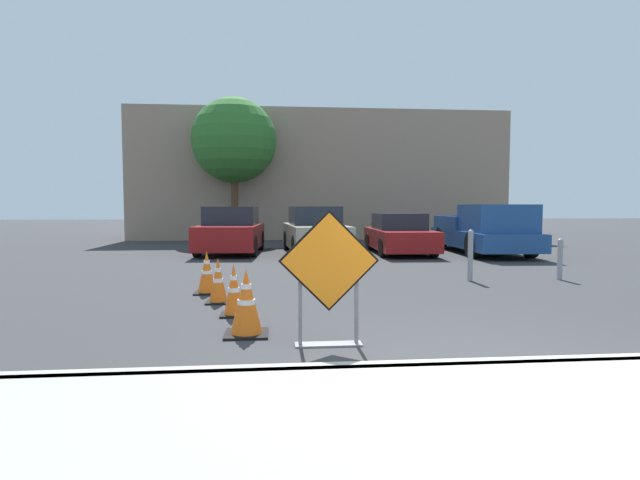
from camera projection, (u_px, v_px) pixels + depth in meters
The scene contains 16 objects.
ground_plane at pixel (342, 260), 14.53m from camera, with size 96.00×96.00×0.00m, color #333335.
sidewalk_strip at pixel (597, 450), 3.05m from camera, with size 25.83×3.10×0.14m.
curb_lip at pixel (489, 368), 4.59m from camera, with size 25.83×0.20×0.14m.
road_closed_sign at pixel (329, 272), 5.50m from camera, with size 1.12×0.20×1.52m.
traffic_cone_nearest at pixel (246, 303), 6.03m from camera, with size 0.53×0.53×0.81m.
traffic_cone_second at pixel (234, 290), 7.10m from camera, with size 0.38×0.38×0.75m.
traffic_cone_third at pixel (218, 281), 8.05m from camera, with size 0.39×0.39×0.74m.
traffic_cone_fourth at pixel (207, 273), 8.92m from camera, with size 0.44×0.44×0.77m.
parked_car_nearest at pixel (231, 232), 16.62m from camera, with size 2.12×4.16×1.55m.
parked_car_second at pixel (315, 231), 16.75m from camera, with size 2.05×4.67×1.56m.
parked_car_third at pixel (399, 235), 16.63m from camera, with size 1.88×4.30×1.34m.
pickup_truck at pixel (486, 232), 16.35m from camera, with size 2.25×5.62×1.62m.
bollard_nearest at pixel (470, 254), 10.41m from camera, with size 0.12×0.12×1.08m.
bollard_second at pixel (560, 258), 10.60m from camera, with size 0.12×0.12×0.88m.
building_facade_backdrop at pixel (318, 177), 25.61m from camera, with size 18.01×5.00×6.13m.
street_tree_behind_lot at pixel (234, 141), 21.88m from camera, with size 3.72×3.72×6.33m.
Camera 1 is at (-1.97, -4.34, 1.56)m, focal length 28.00 mm.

